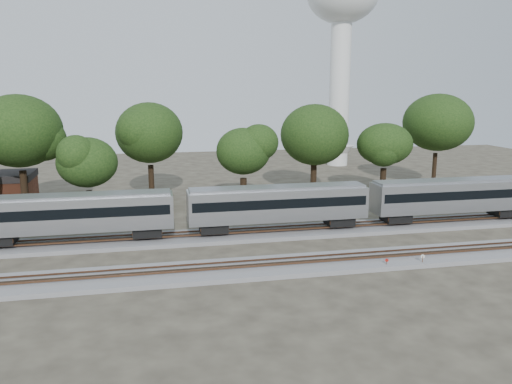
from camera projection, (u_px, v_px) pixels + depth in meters
ground at (283, 253)px, 46.56m from camera, size 160.00×160.00×0.00m
track_far at (269, 233)px, 52.27m from camera, size 160.00×5.00×0.73m
track_near at (295, 265)px, 42.68m from camera, size 160.00×5.00×0.73m
train at (370, 199)px, 53.87m from camera, size 117.50×3.36×4.96m
switch_stand_red at (387, 262)px, 42.31m from camera, size 0.28×0.13×0.91m
switch_stand_white at (423, 259)px, 42.79m from camera, size 0.33×0.16×1.09m
switch_lever at (360, 266)px, 42.54m from camera, size 0.55×0.40×0.30m
water_tower at (342, 15)px, 95.63m from camera, size 14.20×14.20×39.32m
tree_1 at (19, 131)px, 58.41m from camera, size 10.38×10.38×14.64m
tree_2 at (87, 163)px, 55.81m from camera, size 7.09×7.09×10.00m
tree_3 at (149, 133)px, 65.93m from camera, size 9.54×9.54×13.45m
tree_4 at (243, 151)px, 62.38m from camera, size 7.54×7.54×10.63m
tree_5 at (314, 135)px, 70.58m from camera, size 8.86×8.86×12.50m
tree_6 at (385, 144)px, 70.08m from camera, size 7.61×7.61×10.73m
tree_7 at (438, 123)px, 75.49m from camera, size 10.29×10.29×14.50m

